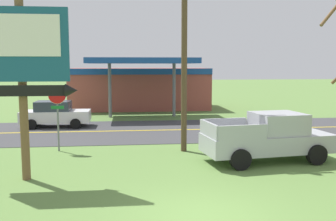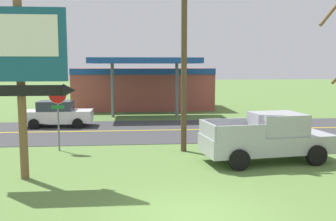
{
  "view_description": "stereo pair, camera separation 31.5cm",
  "coord_description": "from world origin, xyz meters",
  "px_view_note": "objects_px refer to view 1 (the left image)",
  "views": [
    {
      "loc": [
        -1.88,
        -9.31,
        3.89
      ],
      "look_at": [
        0.0,
        8.0,
        1.8
      ],
      "focal_mm": 40.71,
      "sensor_mm": 36.0,
      "label": 1
    },
    {
      "loc": [
        -1.57,
        -9.34,
        3.89
      ],
      "look_at": [
        0.0,
        8.0,
        1.8
      ],
      "focal_mm": 40.71,
      "sensor_mm": 36.0,
      "label": 2
    }
  ],
  "objects_px": {
    "stop_sign": "(57,107)",
    "motel_sign": "(22,60)",
    "utility_pole": "(184,40)",
    "car_white_far_lane": "(55,114)",
    "gas_station": "(140,87)",
    "pickup_silver_parked_on_lawn": "(269,138)"
  },
  "relations": [
    {
      "from": "stop_sign",
      "to": "motel_sign",
      "type": "bearing_deg",
      "value": -93.64
    },
    {
      "from": "motel_sign",
      "to": "stop_sign",
      "type": "distance_m",
      "value": 4.88
    },
    {
      "from": "utility_pole",
      "to": "car_white_far_lane",
      "type": "distance_m",
      "value": 11.09
    },
    {
      "from": "motel_sign",
      "to": "gas_station",
      "type": "xyz_separation_m",
      "value": [
        4.54,
        21.17,
        -2.11
      ]
    },
    {
      "from": "stop_sign",
      "to": "utility_pole",
      "type": "distance_m",
      "value": 6.39
    },
    {
      "from": "motel_sign",
      "to": "gas_station",
      "type": "relative_size",
      "value": 0.5
    },
    {
      "from": "motel_sign",
      "to": "car_white_far_lane",
      "type": "bearing_deg",
      "value": 95.53
    },
    {
      "from": "utility_pole",
      "to": "gas_station",
      "type": "bearing_deg",
      "value": 94.59
    },
    {
      "from": "motel_sign",
      "to": "car_white_far_lane",
      "type": "distance_m",
      "value": 11.86
    },
    {
      "from": "stop_sign",
      "to": "gas_station",
      "type": "relative_size",
      "value": 0.25
    },
    {
      "from": "pickup_silver_parked_on_lawn",
      "to": "gas_station",
      "type": "bearing_deg",
      "value": 103.12
    },
    {
      "from": "utility_pole",
      "to": "car_white_far_lane",
      "type": "xyz_separation_m",
      "value": [
        -7.03,
        7.52,
        -4.14
      ]
    },
    {
      "from": "stop_sign",
      "to": "pickup_silver_parked_on_lawn",
      "type": "xyz_separation_m",
      "value": [
        8.8,
        -2.75,
        -1.06
      ]
    },
    {
      "from": "car_white_far_lane",
      "to": "gas_station",
      "type": "bearing_deg",
      "value": 60.11
    },
    {
      "from": "pickup_silver_parked_on_lawn",
      "to": "car_white_far_lane",
      "type": "bearing_deg",
      "value": 136.43
    },
    {
      "from": "stop_sign",
      "to": "pickup_silver_parked_on_lawn",
      "type": "bearing_deg",
      "value": -17.36
    },
    {
      "from": "pickup_silver_parked_on_lawn",
      "to": "car_white_far_lane",
      "type": "height_order",
      "value": "pickup_silver_parked_on_lawn"
    },
    {
      "from": "stop_sign",
      "to": "car_white_far_lane",
      "type": "height_order",
      "value": "stop_sign"
    },
    {
      "from": "motel_sign",
      "to": "pickup_silver_parked_on_lawn",
      "type": "xyz_separation_m",
      "value": [
        9.08,
        1.68,
        -3.09
      ]
    },
    {
      "from": "car_white_far_lane",
      "to": "utility_pole",
      "type": "bearing_deg",
      "value": -46.94
    },
    {
      "from": "stop_sign",
      "to": "gas_station",
      "type": "bearing_deg",
      "value": 75.74
    },
    {
      "from": "stop_sign",
      "to": "car_white_far_lane",
      "type": "xyz_separation_m",
      "value": [
        -1.38,
        6.93,
        -1.2
      ]
    }
  ]
}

